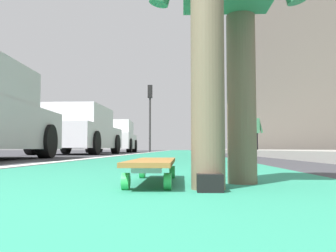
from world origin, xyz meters
The scene contains 10 objects.
ground_plane centered at (10.00, 0.00, 0.00)m, with size 80.00×80.00×0.00m, color #38383D.
bike_lane_paint centered at (24.00, 0.00, 0.00)m, with size 56.00×2.32×0.00m, color #288466.
lane_stripe_white centered at (20.00, 1.31, 0.00)m, with size 52.00×0.16×0.01m, color silver.
sidewalk_curb centered at (18.00, -3.58, 0.07)m, with size 52.00×3.20×0.14m, color #9E9B93.
building_facade centered at (22.00, -6.73, 6.37)m, with size 40.00×1.20×12.73m, color #6E665A.
skateboard centered at (0.85, -0.17, 0.09)m, with size 0.84×0.20×0.11m.
parked_car_mid centered at (10.51, 2.99, 0.73)m, with size 4.54×2.10×1.49m.
parked_car_far centered at (16.23, 2.96, 0.70)m, with size 4.15×2.12×1.47m.
traffic_light centered at (21.61, 1.71, 2.87)m, with size 0.33×0.28×4.14m.
pedestrian_distant centered at (12.77, -2.98, 0.86)m, with size 0.42×0.66×1.50m.
Camera 1 is at (-0.93, -0.32, 0.17)m, focal length 39.18 mm.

